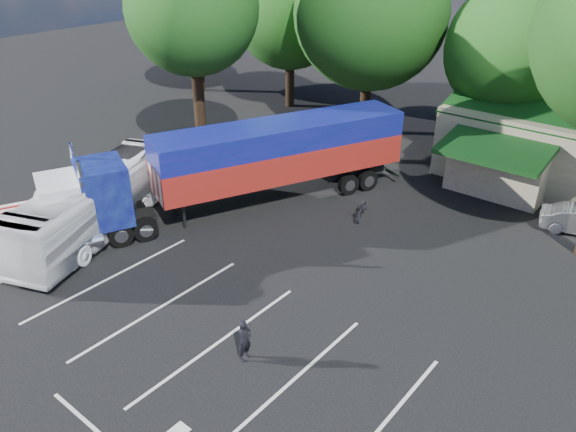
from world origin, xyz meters
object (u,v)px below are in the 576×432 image
Objects in this scene: woman at (245,340)px; bicycle at (362,209)px; semi_truck at (231,165)px; tour_bus at (96,202)px.

woman is 0.85× the size of bicycle.
semi_truck reaches higher than bicycle.
semi_truck reaches higher than tour_bus.
semi_truck is 12.95× the size of woman.
woman is at bearing -31.95° from tour_bus.
semi_truck is 1.88× the size of tour_bus.
tour_bus is (-8.95, -9.09, 1.03)m from bicycle.
woman reaches higher than bicycle.
tour_bus is (-11.50, 2.11, 0.73)m from woman.
bicycle is at bearing 23.91° from tour_bus.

